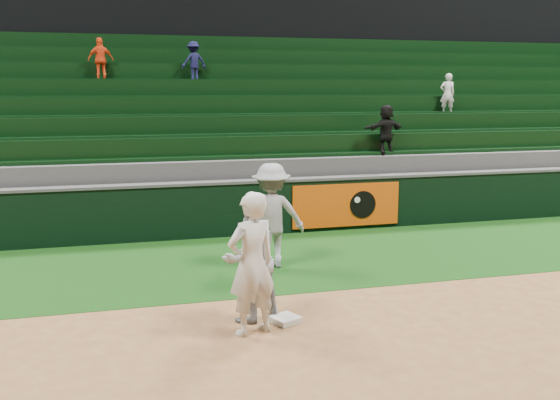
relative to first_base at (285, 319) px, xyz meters
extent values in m
plane|color=brown|center=(-0.09, 0.22, -0.04)|extent=(70.00, 70.00, 0.00)
cube|color=#0E330C|center=(-0.09, 3.22, -0.04)|extent=(36.00, 4.20, 0.01)
cube|color=black|center=(-0.09, 17.67, 5.96)|extent=(40.00, 12.00, 12.00)
cube|color=silver|center=(0.00, 0.00, 0.00)|extent=(0.46, 0.46, 0.08)
imported|color=silver|center=(-0.55, -0.29, 0.94)|extent=(0.83, 0.68, 1.95)
imported|color=gray|center=(-0.45, 0.23, 0.86)|extent=(1.05, 0.94, 1.80)
imported|color=gray|center=(0.49, 2.75, 0.93)|extent=(1.29, 0.79, 1.93)
cube|color=black|center=(-0.09, 5.42, 0.56)|extent=(36.00, 0.35, 1.20)
cube|color=#D84C0A|center=(2.91, 5.23, 0.56)|extent=(2.60, 0.05, 1.00)
cylinder|color=black|center=(3.31, 5.20, 0.56)|extent=(0.64, 0.02, 0.64)
cylinder|color=white|center=(3.16, 5.18, 0.68)|extent=(0.14, 0.02, 0.14)
cube|color=#424244|center=(-0.09, 5.42, 1.18)|extent=(36.00, 0.40, 0.06)
cube|color=#3A3A3D|center=(-0.09, 6.14, 0.79)|extent=(36.00, 0.85, 1.65)
cube|color=black|center=(-0.09, 6.40, 1.86)|extent=(36.00, 0.14, 0.50)
cube|color=black|center=(-0.09, 6.23, 1.65)|extent=(36.00, 0.45, 0.08)
cube|color=#3A3A3D|center=(-0.09, 6.99, 1.01)|extent=(36.00, 0.85, 2.10)
cube|color=black|center=(-0.09, 7.25, 2.31)|extent=(36.00, 0.14, 0.50)
cube|color=black|center=(-0.09, 7.08, 2.10)|extent=(36.00, 0.45, 0.08)
cube|color=#3A3A3D|center=(-0.09, 7.84, 1.24)|extent=(36.00, 0.85, 2.55)
cube|color=black|center=(-0.09, 8.10, 2.76)|extent=(36.00, 0.14, 0.50)
cube|color=black|center=(-0.09, 7.93, 2.55)|extent=(36.00, 0.45, 0.08)
cube|color=#3A3A3D|center=(-0.09, 8.69, 1.46)|extent=(36.00, 0.85, 3.00)
cube|color=black|center=(-0.09, 8.95, 3.21)|extent=(36.00, 0.14, 0.50)
cube|color=black|center=(-0.09, 8.78, 3.00)|extent=(36.00, 0.45, 0.08)
cube|color=#3A3A3D|center=(-0.09, 9.54, 1.69)|extent=(36.00, 0.85, 3.45)
cube|color=black|center=(-0.09, 9.80, 3.66)|extent=(36.00, 0.14, 0.50)
cube|color=black|center=(-0.09, 9.63, 3.45)|extent=(36.00, 0.45, 0.08)
cube|color=#3A3A3D|center=(-0.09, 10.39, 1.91)|extent=(36.00, 0.85, 3.90)
cube|color=black|center=(-0.09, 10.65, 4.11)|extent=(36.00, 0.14, 0.50)
cube|color=black|center=(-0.09, 10.48, 3.90)|extent=(36.00, 0.45, 0.08)
cube|color=#3A3A3D|center=(-0.09, 11.24, 2.14)|extent=(36.00, 0.85, 4.35)
cube|color=black|center=(-0.09, 11.50, 4.56)|extent=(36.00, 0.14, 0.50)
cube|color=black|center=(-0.09, 11.33, 4.35)|extent=(36.00, 0.45, 0.08)
imported|color=#EA4116|center=(-2.49, 9.50, 3.98)|extent=(0.72, 0.43, 1.15)
imported|color=black|center=(4.25, 6.10, 2.23)|extent=(1.20, 0.68, 1.24)
imported|color=silver|center=(6.86, 7.80, 3.08)|extent=(0.46, 0.36, 1.13)
imported|color=#101136|center=(-0.01, 9.50, 3.96)|extent=(0.79, 0.58, 1.09)
camera|label=1|loc=(-2.24, -8.12, 3.24)|focal=40.00mm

